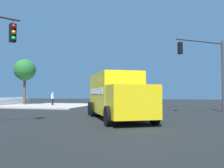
% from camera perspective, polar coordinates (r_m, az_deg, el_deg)
% --- Properties ---
extents(ground_plane, '(100.00, 100.00, 0.00)m').
position_cam_1_polar(ground_plane, '(14.71, 2.35, -8.63)').
color(ground_plane, black).
extents(sidewalk_corner_near, '(10.94, 10.94, 0.14)m').
position_cam_1_polar(sidewalk_corner_near, '(30.52, -15.52, -5.13)').
color(sidewalk_corner_near, '#9E998E').
rests_on(sidewalk_corner_near, ground).
extents(delivery_truck, '(7.80, 5.79, 2.91)m').
position_cam_1_polar(delivery_truck, '(14.75, 1.08, -2.76)').
color(delivery_truck, yellow).
rests_on(delivery_truck, ground).
extents(traffic_light_secondary, '(3.04, 4.07, 6.22)m').
position_cam_1_polar(traffic_light_secondary, '(21.37, 22.74, 4.61)').
color(traffic_light_secondary, '#38383D').
rests_on(traffic_light_secondary, ground).
extents(pickup_white, '(2.28, 5.22, 1.38)m').
position_cam_1_polar(pickup_white, '(25.94, 1.60, -4.27)').
color(pickup_white, white).
rests_on(pickup_white, ground).
extents(pedestrian_near_corner, '(0.53, 0.22, 1.59)m').
position_cam_1_polar(pedestrian_near_corner, '(29.99, -14.44, -3.33)').
color(pedestrian_near_corner, black).
rests_on(pedestrian_near_corner, sidewalk_corner_near).
extents(picket_fence_run, '(7.84, 0.05, 0.95)m').
position_cam_1_polar(picket_fence_run, '(33.41, -23.32, -3.83)').
color(picket_fence_run, white).
rests_on(picket_fence_run, sidewalk_corner_near).
extents(shade_tree_near, '(2.87, 2.87, 6.07)m').
position_cam_1_polar(shade_tree_near, '(33.36, -20.68, 3.21)').
color(shade_tree_near, brown).
rests_on(shade_tree_near, sidewalk_corner_near).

